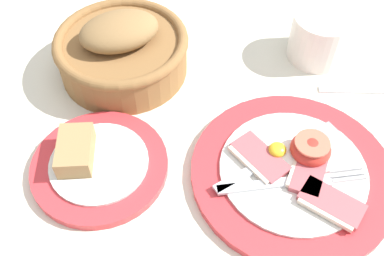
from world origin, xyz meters
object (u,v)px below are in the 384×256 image
Objects in this scene: breakfast_plate at (293,170)px; bread_basket at (122,50)px; sugar_cup at (321,35)px; bread_plate at (96,163)px.

bread_basket reaches higher than breakfast_plate.
sugar_cup is at bearing 68.69° from breakfast_plate.
bread_basket reaches higher than sugar_cup.
breakfast_plate is 2.79× the size of sugar_cup.
bread_basket is (0.03, 0.18, 0.03)m from bread_plate.
breakfast_plate is 0.30m from bread_basket.
bread_plate is at bearing -100.34° from bread_basket.
bread_plate reaches higher than breakfast_plate.
bread_basket is at bearing -178.02° from sugar_cup.
sugar_cup is at bearing 1.98° from bread_basket.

